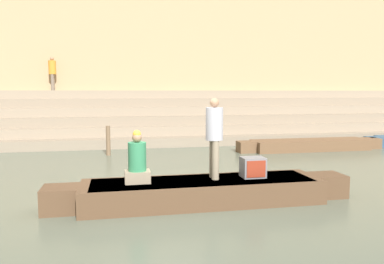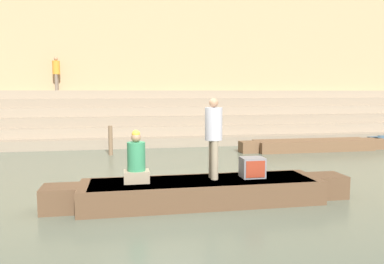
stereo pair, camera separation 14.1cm
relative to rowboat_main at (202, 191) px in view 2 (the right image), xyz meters
name	(u,v)px [view 2 (the right image)]	position (x,y,z in m)	size (l,w,h in m)	color
ground_plane	(157,196)	(-0.91, 0.74, -0.27)	(120.00, 120.00, 0.00)	#566051
ghat_steps	(138,122)	(-0.91, 10.92, 0.61)	(36.00, 4.56, 2.43)	gray
back_wall	(136,59)	(-0.91, 13.17, 3.86)	(34.20, 1.28, 8.30)	tan
rowboat_main	(202,191)	(0.00, 0.00, 0.00)	(6.51, 1.37, 0.50)	brown
person_standing	(214,133)	(0.27, 0.10, 1.23)	(0.37, 0.37, 1.73)	gray
person_rowing	(136,162)	(-1.38, 0.06, 0.67)	(0.52, 0.41, 1.09)	gray
tv_set	(252,167)	(1.13, 0.05, 0.46)	(0.50, 0.41, 0.44)	slate
moored_boat_shore	(313,145)	(5.94, 6.26, -0.04)	(6.16, 1.16, 0.43)	brown
mooring_post	(111,140)	(-2.11, 6.60, 0.29)	(0.16, 0.16, 1.11)	brown
person_on_steps	(56,71)	(-4.87, 12.19, 3.12)	(0.36, 0.36, 1.66)	#756656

